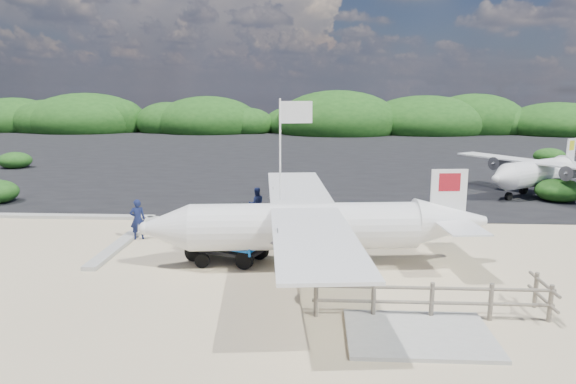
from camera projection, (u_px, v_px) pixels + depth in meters
name	position (u px, v px, depth m)	size (l,w,h in m)	color
ground	(233.00, 255.00, 18.60)	(160.00, 160.00, 0.00)	beige
asphalt_apron	(284.00, 154.00, 47.98)	(90.00, 50.00, 0.04)	#B2B2B2
lagoon	(17.00, 239.00, 20.55)	(9.00, 7.00, 0.40)	#B2B2B2
walkway_pad	(419.00, 336.00, 12.43)	(3.50, 2.50, 0.10)	#B2B2B2
vegetation_band	(295.00, 132.00, 72.46)	(124.00, 8.00, 4.40)	#B2B2B2
fence	(431.00, 319.00, 13.38)	(6.40, 2.00, 1.10)	#B2B2B2
baggage_cart	(227.00, 260.00, 18.03)	(2.84, 1.62, 1.42)	#0B4DB0
flagpole	(280.00, 258.00, 18.27)	(1.12, 0.47, 5.60)	white
signboard	(299.00, 253.00, 18.77)	(1.62, 0.15, 1.34)	brown
crew_a	(138.00, 219.00, 20.39)	(0.60, 0.39, 1.64)	#121A44
crew_b	(257.00, 204.00, 23.48)	(0.73, 0.57, 1.51)	#121A44
crew_c	(352.00, 222.00, 19.95)	(0.96, 0.40, 1.63)	#121A44
aircraft_large	(422.00, 163.00, 41.76)	(13.92, 13.92, 4.17)	#B2B2B2
aircraft_small	(174.00, 153.00, 48.43)	(8.18, 8.18, 2.95)	#B2B2B2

